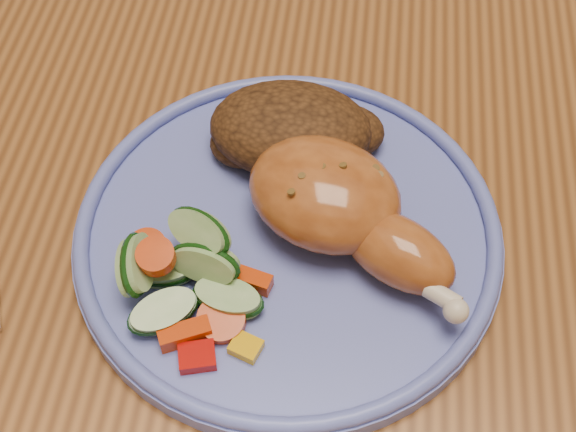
# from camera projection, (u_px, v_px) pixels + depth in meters

# --- Properties ---
(dining_table) EXTENTS (0.90, 1.40, 0.75)m
(dining_table) POSITION_uv_depth(u_px,v_px,m) (409.00, 258.00, 0.60)
(dining_table) COLOR brown
(dining_table) RESTS_ON ground
(plate) EXTENTS (0.27, 0.27, 0.01)m
(plate) POSITION_uv_depth(u_px,v_px,m) (288.00, 236.00, 0.50)
(plate) COLOR #5764BB
(plate) RESTS_ON dining_table
(plate_rim) EXTENTS (0.26, 0.26, 0.01)m
(plate_rim) POSITION_uv_depth(u_px,v_px,m) (288.00, 226.00, 0.49)
(plate_rim) COLOR #5764BB
(plate_rim) RESTS_ON plate
(chicken_leg) EXTENTS (0.15, 0.13, 0.05)m
(chicken_leg) POSITION_uv_depth(u_px,v_px,m) (342.00, 207.00, 0.48)
(chicken_leg) COLOR #AE5B24
(chicken_leg) RESTS_ON plate
(rice_pilaf) EXTENTS (0.11, 0.08, 0.05)m
(rice_pilaf) POSITION_uv_depth(u_px,v_px,m) (294.00, 130.00, 0.52)
(rice_pilaf) COLOR #462811
(rice_pilaf) RESTS_ON plate
(vegetable_pile) EXTENTS (0.10, 0.10, 0.05)m
(vegetable_pile) POSITION_uv_depth(u_px,v_px,m) (184.00, 277.00, 0.46)
(vegetable_pile) COLOR #A50A05
(vegetable_pile) RESTS_ON plate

